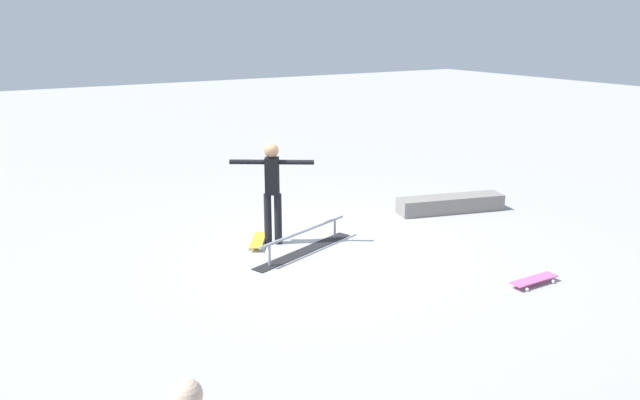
% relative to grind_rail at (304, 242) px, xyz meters
% --- Properties ---
extents(ground_plane, '(60.00, 60.00, 0.00)m').
position_rel_grind_rail_xyz_m(ground_plane, '(-0.33, 0.18, -0.16)').
color(ground_plane, '#9E9EA3').
extents(grind_rail, '(2.17, 0.98, 0.38)m').
position_rel_grind_rail_xyz_m(grind_rail, '(0.00, 0.00, 0.00)').
color(grind_rail, black).
rests_on(grind_rail, ground_plane).
extents(skate_ledge, '(2.19, 1.03, 0.31)m').
position_rel_grind_rail_xyz_m(skate_ledge, '(-3.60, -0.45, -0.01)').
color(skate_ledge, gray).
rests_on(skate_ledge, ground_plane).
extents(skater_main, '(1.21, 0.82, 1.72)m').
position_rel_grind_rail_xyz_m(skater_main, '(0.25, -0.61, 0.84)').
color(skater_main, black).
rests_on(skater_main, ground_plane).
extents(skateboard_main, '(0.61, 0.78, 0.09)m').
position_rel_grind_rail_xyz_m(skateboard_main, '(0.50, -0.70, -0.09)').
color(skateboard_main, yellow).
rests_on(skateboard_main, ground_plane).
extents(loose_skateboard_pink, '(0.80, 0.26, 0.09)m').
position_rel_grind_rail_xyz_m(loose_skateboard_pink, '(-2.14, 2.88, -0.09)').
color(loose_skateboard_pink, '#E05993').
rests_on(loose_skateboard_pink, ground_plane).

